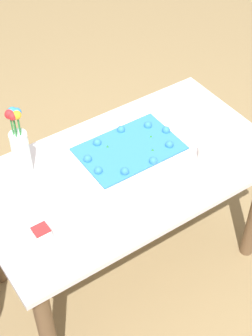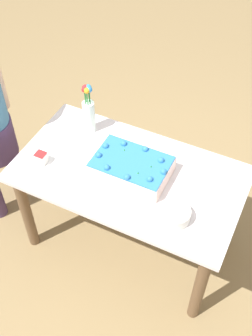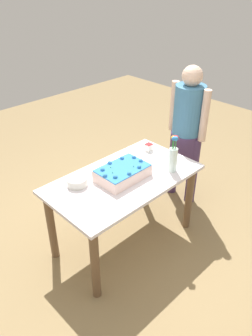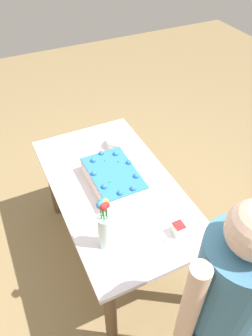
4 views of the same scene
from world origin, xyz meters
The scene contains 7 objects.
ground_plane centered at (0.00, 0.00, 0.00)m, with size 8.00×8.00×0.00m, color olive.
dining_table centered at (0.00, 0.00, 0.60)m, with size 1.33×0.74×0.73m.
sheet_cake centered at (0.02, 0.00, 0.78)m, with size 0.43×0.29×0.13m.
serving_plate_with_slice centered at (-0.49, -0.16, 0.75)m, with size 0.19×0.19×0.08m.
cake_knife centered at (0.45, 0.09, 0.73)m, with size 0.19×0.02×0.00m, color silver.
flower_vase centered at (-0.38, 0.22, 0.87)m, with size 0.08×0.08×0.34m.
fruit_bowl centered at (0.36, -0.19, 0.76)m, with size 0.17×0.17×0.07m, color silver.
Camera 2 is at (0.70, -1.46, 2.55)m, focal length 45.00 mm.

